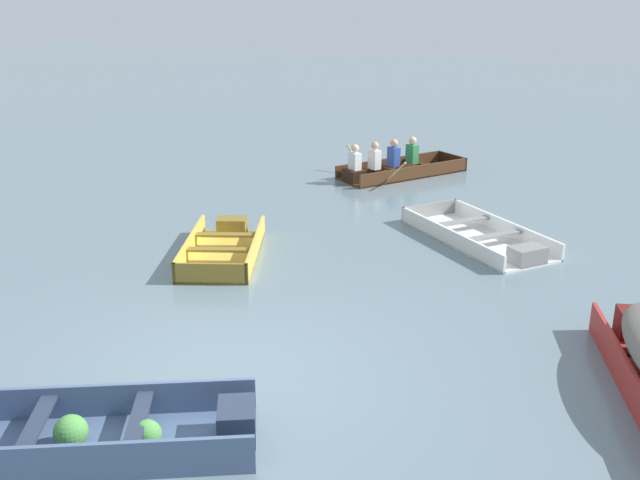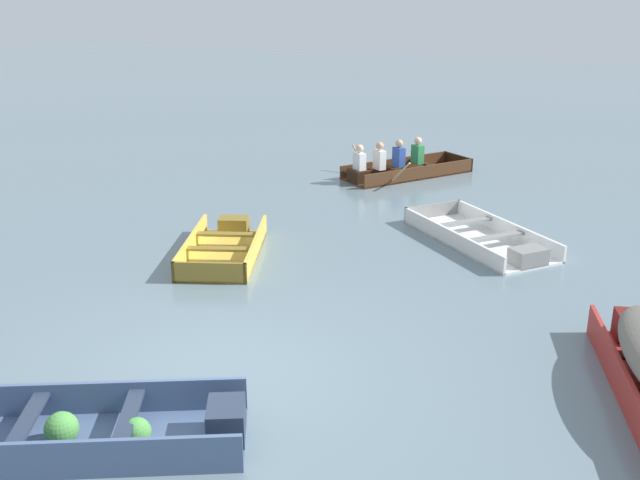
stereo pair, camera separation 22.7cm
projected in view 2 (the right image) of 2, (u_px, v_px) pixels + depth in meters
ground_plane at (220, 379)px, 8.04m from camera, size 80.00×80.00×0.00m
dinghy_slate_blue_foreground at (95, 432)px, 6.83m from camera, size 3.28×2.44×0.39m
skiff_yellow_near_moored at (225, 246)px, 11.82m from camera, size 1.95×2.65×0.33m
skiff_white_far_moored at (483, 239)px, 12.25m from camera, size 3.03×2.82×0.30m
rowboat_dark_varnish_with_crew at (399, 168)px, 16.58m from camera, size 2.71×3.17×0.89m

